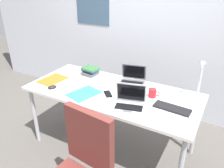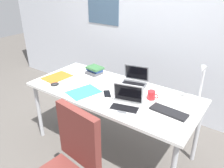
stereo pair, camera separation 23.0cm
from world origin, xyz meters
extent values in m
plane|color=#56514C|center=(0.00, 0.00, 0.00)|extent=(12.00, 12.00, 0.00)
cube|color=silver|center=(0.00, 1.10, 1.30)|extent=(6.00, 0.12, 2.60)
cube|color=white|center=(0.00, 0.00, 0.72)|extent=(1.80, 0.80, 0.03)
cylinder|color=#B2B5BA|center=(-0.84, -0.34, 0.35)|extent=(0.04, 0.04, 0.71)
cylinder|color=#B2B5BA|center=(-0.84, 0.34, 0.35)|extent=(0.04, 0.04, 0.71)
cylinder|color=#B2B5BA|center=(0.84, 0.34, 0.35)|extent=(0.04, 0.04, 0.71)
cylinder|color=silver|center=(0.80, 0.31, 0.75)|extent=(0.12, 0.12, 0.02)
cylinder|color=silver|center=(0.80, 0.31, 0.93)|extent=(0.02, 0.02, 0.34)
cylinder|color=silver|center=(0.80, 0.27, 1.10)|extent=(0.01, 0.08, 0.01)
cone|color=silver|center=(0.80, 0.23, 1.10)|extent=(0.07, 0.09, 0.09)
cube|color=#B7BABC|center=(0.31, -0.24, 0.75)|extent=(0.32, 0.26, 0.02)
cube|color=black|center=(0.31, -0.24, 0.76)|extent=(0.27, 0.17, 0.00)
cube|color=#595B60|center=(0.32, -0.30, 0.76)|extent=(0.09, 0.06, 0.00)
cube|color=#B7BABC|center=(0.28, -0.13, 0.86)|extent=(0.28, 0.11, 0.19)
cube|color=black|center=(0.28, -0.14, 0.86)|extent=(0.25, 0.09, 0.16)
cube|color=#515459|center=(0.12, 0.23, 0.75)|extent=(0.31, 0.24, 0.02)
cube|color=black|center=(0.12, 0.23, 0.76)|extent=(0.25, 0.15, 0.00)
cube|color=#595B60|center=(0.13, 0.17, 0.76)|extent=(0.08, 0.06, 0.00)
cube|color=#515459|center=(0.09, 0.34, 0.85)|extent=(0.27, 0.11, 0.18)
cube|color=black|center=(0.09, 0.34, 0.85)|extent=(0.25, 0.09, 0.15)
cube|color=black|center=(0.65, -0.05, 0.75)|extent=(0.34, 0.14, 0.02)
ellipsoid|color=black|center=(-0.58, -0.26, 0.76)|extent=(0.10, 0.11, 0.03)
cube|color=black|center=(0.00, -0.09, 0.74)|extent=(0.14, 0.14, 0.01)
cube|color=#4C4C51|center=(-0.44, 0.24, 0.76)|extent=(0.18, 0.17, 0.03)
cube|color=navy|center=(-0.46, 0.26, 0.79)|extent=(0.21, 0.15, 0.03)
cube|color=#336638|center=(-0.44, 0.26, 0.82)|extent=(0.21, 0.17, 0.02)
cube|color=#338CC6|center=(-0.22, -0.20, 0.74)|extent=(0.31, 0.36, 0.01)
cube|color=orange|center=(-0.73, -0.09, 0.74)|extent=(0.26, 0.33, 0.01)
cylinder|color=#B21E23|center=(0.41, 0.08, 0.78)|extent=(0.08, 0.08, 0.09)
torus|color=#B21E23|center=(0.46, 0.08, 0.79)|extent=(0.05, 0.01, 0.05)
cube|color=brown|center=(0.22, -0.74, 0.73)|extent=(0.42, 0.11, 0.48)
camera|label=1|loc=(1.01, -1.81, 1.82)|focal=35.88mm
camera|label=2|loc=(1.20, -1.69, 1.82)|focal=35.88mm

